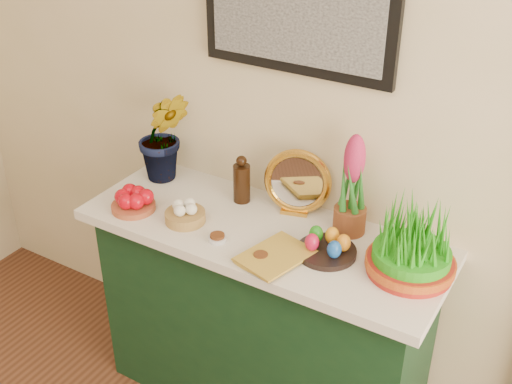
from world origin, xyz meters
TOP-DOWN VIEW (x-y plane):
  - sideboard at (-0.18, 2.00)m, footprint 1.30×0.45m
  - tablecloth at (-0.18, 2.00)m, footprint 1.40×0.55m
  - hyacinth_green at (-0.73, 2.13)m, footprint 0.34×0.33m
  - apple_bowl at (-0.68, 1.86)m, footprint 0.19×0.19m
  - garlic_basket at (-0.46, 1.89)m, footprint 0.20×0.20m
  - vinegar_cruet at (-0.36, 2.13)m, footprint 0.07×0.07m
  - mirror at (-0.13, 2.18)m, footprint 0.27×0.13m
  - book at (-0.13, 1.88)m, footprint 0.22×0.28m
  - spice_dish_left at (-0.28, 1.85)m, footprint 0.07×0.07m
  - spice_dish_right at (-0.08, 1.82)m, footprint 0.06×0.06m
  - egg_plate at (0.10, 1.98)m, footprint 0.28×0.28m
  - hyacinth_pink at (0.10, 2.15)m, footprint 0.12×0.12m
  - wheatgrass_sabzeh at (0.38, 2.03)m, footprint 0.30×0.30m

SIDE VIEW (x-z plane):
  - sideboard at x=-0.18m, z-range 0.00..0.85m
  - tablecloth at x=-0.18m, z-range 0.85..0.89m
  - spice_dish_right at x=-0.08m, z-range 0.89..0.92m
  - spice_dish_left at x=-0.28m, z-range 0.89..0.92m
  - book at x=-0.13m, z-range 0.89..0.92m
  - egg_plate at x=0.10m, z-range 0.88..0.96m
  - garlic_basket at x=-0.46m, z-range 0.88..0.97m
  - apple_bowl at x=-0.68m, z-range 0.88..0.97m
  - vinegar_cruet at x=-0.36m, z-range 0.88..1.08m
  - wheatgrass_sabzeh at x=0.38m, z-range 0.87..1.12m
  - mirror at x=-0.13m, z-range 0.88..1.15m
  - hyacinth_pink at x=0.10m, z-range 0.87..1.26m
  - hyacinth_green at x=-0.73m, z-range 0.89..1.42m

